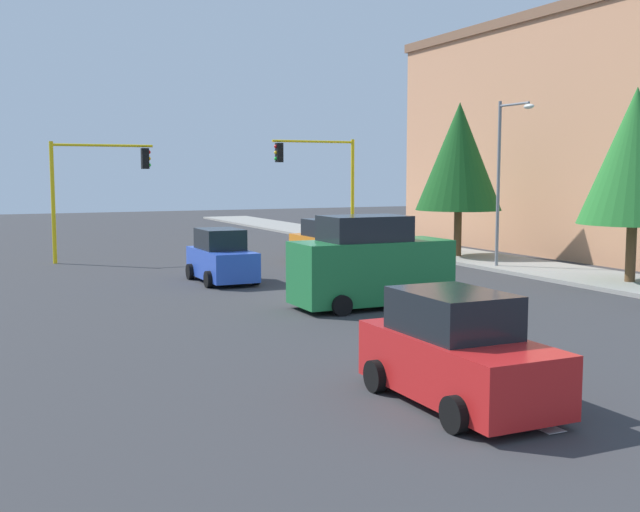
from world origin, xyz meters
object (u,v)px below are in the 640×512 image
(tree_roadside_mid, at_px, (459,157))
(delivery_van_green, at_px, (370,265))
(traffic_signal_far_left, at_px, (322,172))
(tree_roadside_near, at_px, (635,156))
(car_orange, at_px, (323,243))
(car_blue, at_px, (221,258))
(car_red, at_px, (457,353))
(street_lamp_curbside, at_px, (505,166))
(traffic_signal_far_right, at_px, (95,177))

(tree_roadside_mid, xyz_separation_m, delivery_van_green, (10.00, -10.14, -3.52))
(traffic_signal_far_left, xyz_separation_m, tree_roadside_mid, (6.00, 4.29, 0.71))
(tree_roadside_near, height_order, car_orange, tree_roadside_near)
(tree_roadside_mid, bearing_deg, traffic_signal_far_left, -144.47)
(car_blue, bearing_deg, car_red, -3.40)
(traffic_signal_far_left, xyz_separation_m, street_lamp_curbside, (10.39, 3.49, 0.26))
(car_red, bearing_deg, delivery_van_green, 160.19)
(tree_roadside_near, relative_size, car_orange, 1.75)
(traffic_signal_far_left, relative_size, car_orange, 1.43)
(traffic_signal_far_left, distance_m, car_red, 27.21)
(tree_roadside_near, bearing_deg, car_red, -56.18)
(traffic_signal_far_right, xyz_separation_m, tree_roadside_mid, (6.00, 15.66, 0.94))
(tree_roadside_mid, bearing_deg, tree_roadside_near, 2.86)
(car_blue, height_order, car_red, same)
(car_red, bearing_deg, tree_roadside_mid, 145.12)
(traffic_signal_far_right, relative_size, delivery_van_green, 1.13)
(car_blue, bearing_deg, car_orange, 123.50)
(delivery_van_green, bearing_deg, traffic_signal_far_right, -160.96)
(car_orange, height_order, car_red, same)
(tree_roadside_near, xyz_separation_m, delivery_van_green, (0.00, -10.64, -3.35))
(street_lamp_curbside, bearing_deg, delivery_van_green, -59.00)
(traffic_signal_far_right, distance_m, delivery_van_green, 17.12)
(delivery_van_green, distance_m, car_red, 10.00)
(traffic_signal_far_left, distance_m, traffic_signal_far_right, 11.38)
(delivery_van_green, distance_m, car_orange, 11.77)
(traffic_signal_far_left, height_order, car_red, traffic_signal_far_left)
(traffic_signal_far_right, xyz_separation_m, street_lamp_curbside, (10.39, 14.86, 0.48))
(car_orange, bearing_deg, car_blue, -56.50)
(car_red, bearing_deg, car_orange, 161.04)
(street_lamp_curbside, height_order, tree_roadside_near, tree_roadside_near)
(car_red, bearing_deg, tree_roadside_near, 123.82)
(tree_roadside_mid, height_order, car_blue, tree_roadside_mid)
(traffic_signal_far_right, xyz_separation_m, tree_roadside_near, (16.00, 16.16, 0.77))
(traffic_signal_far_left, distance_m, car_blue, 12.52)
(street_lamp_curbside, bearing_deg, traffic_signal_far_left, -161.46)
(traffic_signal_far_right, distance_m, tree_roadside_near, 22.75)
(delivery_van_green, bearing_deg, tree_roadside_mid, 134.61)
(delivery_van_green, xyz_separation_m, car_orange, (-11.17, 3.68, -0.39))
(tree_roadside_near, height_order, car_blue, tree_roadside_near)
(traffic_signal_far_right, distance_m, street_lamp_curbside, 18.14)
(car_orange, bearing_deg, street_lamp_curbside, 45.51)
(traffic_signal_far_right, bearing_deg, car_blue, 19.41)
(street_lamp_curbside, distance_m, car_orange, 8.65)
(tree_roadside_near, relative_size, delivery_van_green, 1.47)
(street_lamp_curbside, xyz_separation_m, tree_roadside_mid, (-4.39, 0.80, 0.45))
(car_orange, bearing_deg, tree_roadside_near, 31.92)
(tree_roadside_near, bearing_deg, traffic_signal_far_right, -134.71)
(traffic_signal_far_left, height_order, tree_roadside_near, tree_roadside_near)
(traffic_signal_far_right, relative_size, tree_roadside_mid, 0.74)
(traffic_signal_far_right, xyz_separation_m, delivery_van_green, (16.00, 5.52, -2.58))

